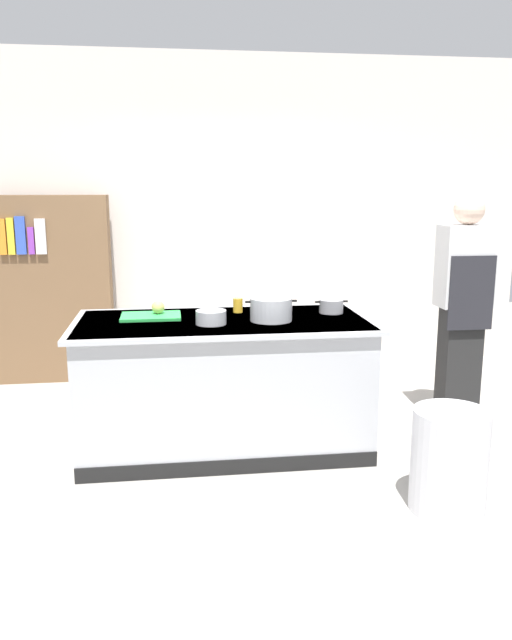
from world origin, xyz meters
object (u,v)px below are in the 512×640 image
(onion, at_px, (158,307))
(bookshelf, at_px, (50,289))
(mixing_bowl, at_px, (211,317))
(juice_cup, at_px, (238,305))
(stock_pot, at_px, (271,309))
(trash_bin, at_px, (449,461))
(sauce_pan, at_px, (331,306))
(person_chef, at_px, (463,305))

(onion, relative_size, bookshelf, 0.05)
(mixing_bowl, distance_m, juice_cup, 0.42)
(stock_pot, bearing_deg, trash_bin, -49.11)
(stock_pot, relative_size, mixing_bowl, 1.73)
(onion, xyz_separation_m, sauce_pan, (1.21, -0.03, -0.02))
(mixing_bowl, relative_size, trash_bin, 0.34)
(trash_bin, bearing_deg, bookshelf, 132.52)
(juice_cup, relative_size, bookshelf, 0.06)
(stock_pot, distance_m, mixing_bowl, 0.41)
(mixing_bowl, relative_size, person_chef, 0.12)
(person_chef, bearing_deg, onion, 100.98)
(sauce_pan, bearing_deg, person_chef, 5.84)
(person_chef, bearing_deg, bookshelf, 73.46)
(onion, height_order, stock_pot, stock_pot)
(onion, relative_size, stock_pot, 0.26)
(bookshelf, bearing_deg, mixing_bowl, -54.78)
(trash_bin, height_order, person_chef, person_chef)
(trash_bin, xyz_separation_m, bookshelf, (-2.60, 2.84, 0.56))
(onion, bearing_deg, trash_bin, -37.22)
(mixing_bowl, bearing_deg, bookshelf, 125.22)
(onion, distance_m, sauce_pan, 1.21)
(mixing_bowl, bearing_deg, trash_bin, -36.37)
(onion, bearing_deg, stock_pot, -17.27)
(onion, relative_size, person_chef, 0.05)
(juice_cup, height_order, bookshelf, bookshelf)
(mixing_bowl, bearing_deg, sauce_pan, 16.80)
(stock_pot, relative_size, juice_cup, 3.44)
(trash_bin, bearing_deg, stock_pot, 130.89)
(stock_pot, xyz_separation_m, sauce_pan, (0.46, 0.20, -0.03))
(mixing_bowl, height_order, bookshelf, bookshelf)
(juice_cup, relative_size, person_chef, 0.06)
(juice_cup, height_order, trash_bin, juice_cup)
(onion, bearing_deg, bookshelf, 121.83)
(sauce_pan, height_order, person_chef, person_chef)
(stock_pot, distance_m, bookshelf, 2.56)
(onion, bearing_deg, person_chef, 1.96)
(trash_bin, distance_m, person_chef, 1.57)
(mixing_bowl, height_order, juice_cup, juice_cup)
(stock_pot, bearing_deg, juice_cup, 121.39)
(juice_cup, bearing_deg, person_chef, -0.05)
(mixing_bowl, xyz_separation_m, bookshelf, (-1.36, 1.92, -0.09))
(stock_pot, bearing_deg, mixing_bowl, -171.80)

